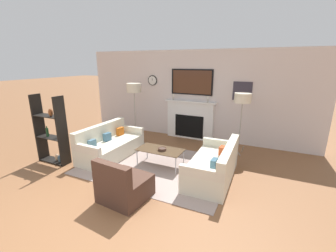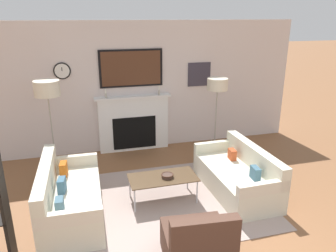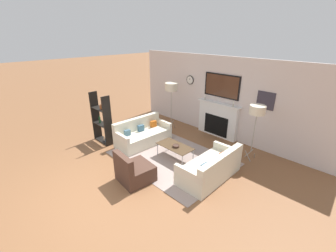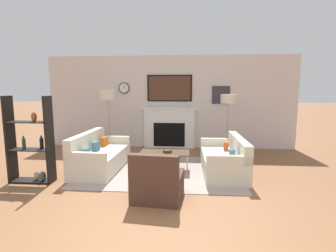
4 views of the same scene
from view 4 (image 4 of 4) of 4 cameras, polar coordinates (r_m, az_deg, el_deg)
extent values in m
plane|color=brown|center=(3.77, -5.35, -19.70)|extent=(60.00, 60.00, 0.00)
cube|color=silver|center=(7.78, 0.37, 5.21)|extent=(7.31, 0.07, 2.70)
cube|color=white|center=(7.74, 0.30, -0.55)|extent=(1.48, 0.16, 1.16)
cube|color=black|center=(7.69, 0.25, -1.91)|extent=(0.92, 0.01, 0.69)
cube|color=white|center=(7.65, 0.29, 3.85)|extent=(1.60, 0.22, 0.04)
cylinder|color=#B2AD9E|center=(7.68, -3.86, 4.38)|extent=(0.04, 0.04, 0.10)
cylinder|color=white|center=(7.68, -3.87, 5.08)|extent=(0.03, 0.03, 0.09)
cylinder|color=#B2AD9E|center=(7.59, 4.45, 4.32)|extent=(0.04, 0.04, 0.10)
cylinder|color=white|center=(7.59, 4.46, 5.04)|extent=(0.03, 0.03, 0.09)
cube|color=black|center=(7.72, 0.34, 8.23)|extent=(1.31, 0.04, 0.77)
cube|color=#4C2D1E|center=(7.70, 0.33, 8.23)|extent=(1.21, 0.01, 0.69)
cylinder|color=black|center=(7.94, -9.54, 8.15)|extent=(0.33, 0.02, 0.33)
cylinder|color=silver|center=(7.92, -9.57, 8.15)|extent=(0.28, 0.00, 0.28)
cube|color=black|center=(7.92, -9.58, 8.41)|extent=(0.01, 0.00, 0.07)
cube|color=#36313E|center=(7.75, 11.45, 6.63)|extent=(0.51, 0.02, 0.51)
cube|color=#A28E86|center=(5.70, -1.53, -9.71)|extent=(3.29, 2.41, 0.01)
cube|color=beige|center=(5.92, -14.20, -7.25)|extent=(0.85, 1.79, 0.41)
cube|color=beige|center=(5.95, -17.30, -3.30)|extent=(0.20, 1.77, 0.40)
cube|color=beige|center=(6.62, -11.79, -2.92)|extent=(0.82, 0.12, 0.18)
cube|color=beige|center=(5.10, -17.58, -6.47)|extent=(0.82, 0.12, 0.18)
cube|color=#BB5B19|center=(6.37, -13.70, -3.29)|extent=(0.12, 0.22, 0.21)
cube|color=#3E657D|center=(5.90, -15.42, -4.32)|extent=(0.12, 0.21, 0.20)
cube|color=#45677A|center=(5.43, -17.45, -5.56)|extent=(0.11, 0.19, 0.19)
cube|color=beige|center=(5.65, 11.77, -7.98)|extent=(0.85, 1.73, 0.40)
cube|color=beige|center=(5.62, 15.19, -4.23)|extent=(0.20, 1.72, 0.35)
cube|color=beige|center=(4.81, 13.23, -7.33)|extent=(0.82, 0.12, 0.18)
cube|color=beige|center=(6.36, 10.83, -3.44)|extent=(0.82, 0.12, 0.18)
cube|color=#3E6378|center=(5.23, 13.78, -5.97)|extent=(0.12, 0.20, 0.20)
cube|color=#BA4C27|center=(5.96, 12.50, -4.26)|extent=(0.12, 0.19, 0.18)
cube|color=#4C3227|center=(4.34, -2.12, -12.86)|extent=(0.82, 0.83, 0.40)
cube|color=#4C3227|center=(3.92, -3.15, -9.06)|extent=(0.76, 0.21, 0.39)
cube|color=#4C3823|center=(5.63, -0.76, -5.75)|extent=(1.06, 0.54, 0.02)
cylinder|color=#B7B7BC|center=(5.53, -6.08, -8.24)|extent=(0.02, 0.02, 0.39)
cylinder|color=#B7B7BC|center=(5.43, 4.19, -8.52)|extent=(0.02, 0.02, 0.39)
cylinder|color=#B7B7BC|center=(5.96, -5.24, -7.01)|extent=(0.02, 0.02, 0.39)
cylinder|color=#B7B7BC|center=(5.87, 4.25, -7.23)|extent=(0.02, 0.02, 0.39)
cylinder|color=#432E26|center=(5.58, -0.11, -5.52)|extent=(0.18, 0.18, 0.05)
torus|color=#43281C|center=(5.58, -0.11, -5.29)|extent=(0.19, 0.19, 0.02)
cylinder|color=#9E998E|center=(7.49, -11.64, -4.51)|extent=(0.09, 0.23, 0.27)
cylinder|color=#9E998E|center=(7.58, -12.89, -4.39)|extent=(0.17, 0.19, 0.27)
cylinder|color=#9E998E|center=(7.40, -12.91, -4.71)|extent=(0.23, 0.07, 0.27)
cylinder|color=#9E998E|center=(7.36, -12.65, 0.98)|extent=(0.02, 0.02, 1.19)
cylinder|color=beige|center=(7.31, -12.84, 6.67)|extent=(0.45, 0.45, 0.27)
cylinder|color=#9E998E|center=(7.27, 13.48, -5.01)|extent=(0.09, 0.23, 0.26)
cylinder|color=#9E998E|center=(7.29, 11.98, -4.94)|extent=(0.17, 0.19, 0.26)
cylinder|color=#9E998E|center=(7.12, 12.61, -5.27)|extent=(0.23, 0.07, 0.26)
cylinder|color=#9E998E|center=(7.10, 12.87, 0.31)|extent=(0.02, 0.02, 1.12)
cylinder|color=beige|center=(7.04, 13.04, 5.79)|extent=(0.41, 0.41, 0.24)
cube|color=black|center=(5.73, -31.11, -2.50)|extent=(0.04, 0.28, 1.62)
cube|color=black|center=(5.31, -24.35, -2.80)|extent=(0.04, 0.28, 1.62)
cube|color=black|center=(5.70, -27.32, -10.43)|extent=(0.81, 0.28, 0.02)
cube|color=black|center=(5.54, -27.73, -4.55)|extent=(0.81, 0.28, 0.01)
cube|color=black|center=(5.46, -28.10, 0.78)|extent=(0.81, 0.28, 0.02)
cylinder|color=#194223|center=(5.58, -28.87, -3.41)|extent=(0.06, 0.06, 0.20)
cylinder|color=#194223|center=(5.56, -28.96, -2.14)|extent=(0.03, 0.03, 0.05)
cylinder|color=black|center=(5.46, -25.80, -3.46)|extent=(0.07, 0.07, 0.20)
cylinder|color=black|center=(5.43, -25.89, -2.15)|extent=(0.03, 0.03, 0.05)
ellipsoid|color=brown|center=(5.34, -27.15, 1.77)|extent=(0.10, 0.10, 0.18)
cylinder|color=brown|center=(5.27, -25.04, 2.04)|extent=(0.06, 0.06, 0.22)
cylinder|color=brown|center=(5.26, -25.13, 3.55)|extent=(0.03, 0.03, 0.06)
ellipsoid|color=tan|center=(5.62, -26.60, -9.60)|extent=(0.10, 0.10, 0.18)
ellipsoid|color=#375469|center=(5.53, -25.56, -9.76)|extent=(0.11, 0.11, 0.19)
camera|label=1|loc=(2.11, 62.42, 19.66)|focal=24.00mm
camera|label=2|loc=(2.22, -57.59, 32.53)|focal=35.00mm
camera|label=3|loc=(3.95, 76.76, 26.04)|focal=24.00mm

